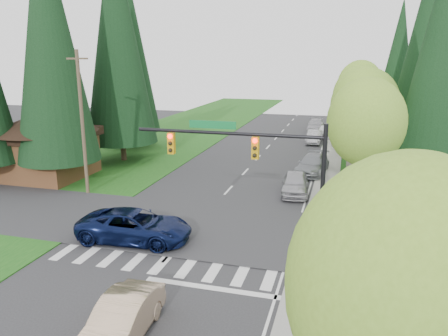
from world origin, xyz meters
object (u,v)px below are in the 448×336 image
at_px(sedan_champagne, 121,320).
at_px(parked_car_c, 314,137).
at_px(parked_car_b, 313,164).
at_px(parked_car_d, 325,132).
at_px(suv_navy, 135,226).
at_px(parked_car_e, 316,125).
at_px(parked_car_a, 295,183).

relative_size(sedan_champagne, parked_car_c, 1.04).
height_order(parked_car_b, parked_car_d, parked_car_b).
distance_m(suv_navy, parked_car_d, 34.95).
distance_m(sedan_champagne, parked_car_c, 37.95).
xyz_separation_m(sedan_champagne, parked_car_b, (4.52, 24.33, 0.03)).
distance_m(suv_navy, parked_car_b, 18.40).
bearing_deg(parked_car_e, suv_navy, -102.01).
height_order(parked_car_a, parked_car_c, parked_car_a).
xyz_separation_m(parked_car_c, parked_car_e, (-0.45, 8.40, 0.04)).
xyz_separation_m(suv_navy, parked_car_a, (7.19, 10.52, -0.05)).
xyz_separation_m(sedan_champagne, parked_car_a, (3.79, 18.24, 0.04)).
xyz_separation_m(parked_car_a, parked_car_d, (0.80, 23.50, -0.05)).
xyz_separation_m(parked_car_d, parked_car_e, (-1.40, 4.43, 0.03)).
relative_size(sedan_champagne, parked_car_b, 0.85).
relative_size(parked_car_b, parked_car_d, 1.24).
xyz_separation_m(parked_car_a, parked_car_e, (-0.60, 27.93, -0.02)).
xyz_separation_m(sedan_champagne, parked_car_d, (4.59, 41.75, -0.01)).
height_order(sedan_champagne, parked_car_b, parked_car_b).
distance_m(parked_car_d, parked_car_e, 4.65).
xyz_separation_m(suv_navy, parked_car_b, (7.93, 16.60, -0.06)).
xyz_separation_m(suv_navy, parked_car_e, (6.59, 38.45, -0.07)).
relative_size(sedan_champagne, suv_navy, 0.75).
distance_m(parked_car_a, parked_car_d, 23.52).
bearing_deg(parked_car_c, parked_car_b, -84.66).
xyz_separation_m(sedan_champagne, suv_navy, (-3.41, 7.72, 0.09)).
bearing_deg(parked_car_c, parked_car_a, -87.97).
bearing_deg(parked_car_c, parked_car_d, 78.10).
xyz_separation_m(parked_car_c, parked_car_d, (0.95, 3.97, 0.02)).
distance_m(parked_car_b, parked_car_d, 17.42).
xyz_separation_m(parked_car_b, parked_car_e, (-1.33, 21.85, -0.01)).
distance_m(parked_car_b, parked_car_c, 13.48).
relative_size(parked_car_c, parked_car_e, 0.83).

